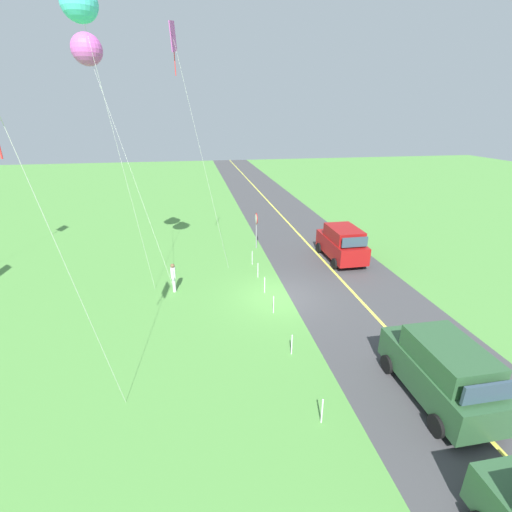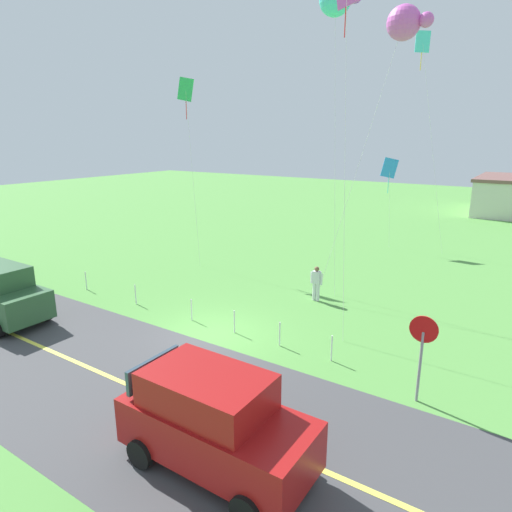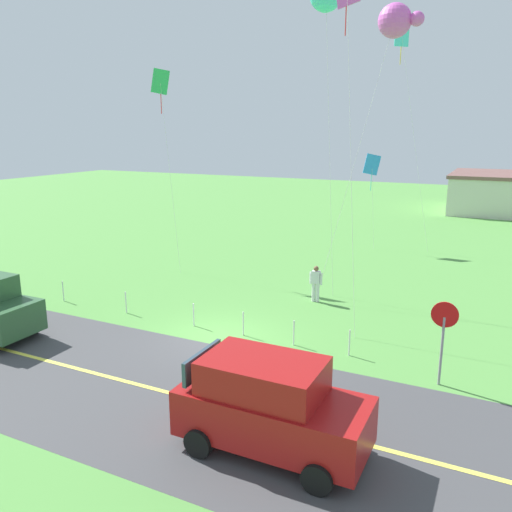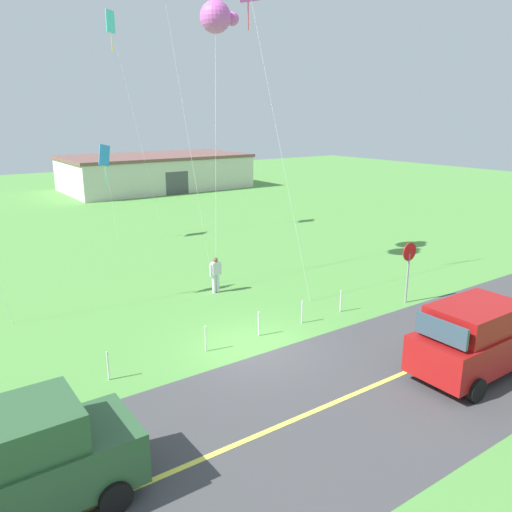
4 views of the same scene
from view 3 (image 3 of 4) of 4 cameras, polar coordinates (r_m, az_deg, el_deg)
The scene contains 16 objects.
ground_plane at distance 18.77m, azimuth -4.18°, elevation -9.27°, with size 120.00×120.00×0.10m, color #549342.
asphalt_road at distance 15.77m, azimuth -11.70°, elevation -14.06°, with size 120.00×7.00×0.00m, color #424244.
road_centre_stripe at distance 15.76m, azimuth -11.70°, elevation -14.05°, with size 120.00×0.16×0.00m, color #E5E04C.
car_suv_foreground at distance 12.31m, azimuth 1.54°, elevation -16.13°, with size 4.40×2.12×2.24m.
stop_sign at distance 15.83m, azimuth 20.04°, elevation -7.38°, with size 0.76×0.08×2.56m.
person_adult_near at distance 22.48m, azimuth 6.62°, elevation -2.93°, with size 0.58×0.22×1.60m.
kite_red_low at distance 24.35m, azimuth 15.25°, elevation 23.80°, with size 3.28×3.79×12.42m.
kite_blue_mid at distance 32.90m, azimuth 12.69°, elevation 9.69°, with size 0.97×0.65×5.90m.
kite_yellow_high at distance 33.61m, azimuth 15.87°, elevation 21.91°, with size 2.81×0.61×13.23m.
kite_green_far at distance 28.32m, azimuth -10.50°, elevation 18.05°, with size 2.17×1.26×10.38m.
fence_post_0 at distance 24.03m, azimuth -20.54°, elevation -3.66°, with size 0.05×0.05×0.90m, color silver.
fence_post_1 at distance 21.73m, azimuth -14.18°, elevation -5.01°, with size 0.05×0.05×0.90m, color silver.
fence_post_2 at distance 19.87m, azimuth -6.91°, elevation -6.46°, with size 0.05×0.05×0.90m, color silver.
fence_post_3 at distance 18.86m, azimuth -1.42°, elevation -7.49°, with size 0.05×0.05×0.90m, color silver.
fence_post_4 at distance 18.10m, azimuth 4.20°, elevation -8.46°, with size 0.05×0.05×0.90m, color silver.
fence_post_5 at distance 17.53m, azimuth 10.28°, elevation -9.42°, with size 0.05×0.05×0.90m, color silver.
Camera 3 is at (8.76, -14.90, 7.28)m, focal length 36.19 mm.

